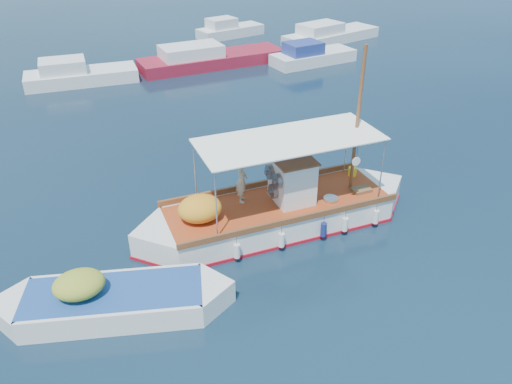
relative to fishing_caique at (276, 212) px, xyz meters
name	(u,v)px	position (x,y,z in m)	size (l,w,h in m)	color
ground	(282,220)	(0.36, 0.26, -0.56)	(160.00, 160.00, 0.00)	black
fishing_caique	(276,212)	(0.00, 0.00, 0.00)	(10.55, 3.28, 6.44)	white
dinghy	(112,302)	(-5.99, -2.56, -0.21)	(6.75, 2.93, 1.68)	white
bg_boat_nw	(78,76)	(-6.09, 19.17, -0.07)	(6.89, 2.50, 1.80)	silver
bg_boat_n	(208,59)	(2.68, 20.06, -0.07)	(10.58, 4.06, 1.80)	maroon
bg_boat_ne	(311,57)	(9.76, 18.26, -0.07)	(6.44, 3.28, 1.80)	silver
bg_boat_e	(329,36)	(13.79, 23.52, -0.07)	(9.04, 5.15, 1.80)	silver
bg_boat_far_n	(229,31)	(6.50, 27.91, -0.07)	(6.06, 3.55, 1.80)	silver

